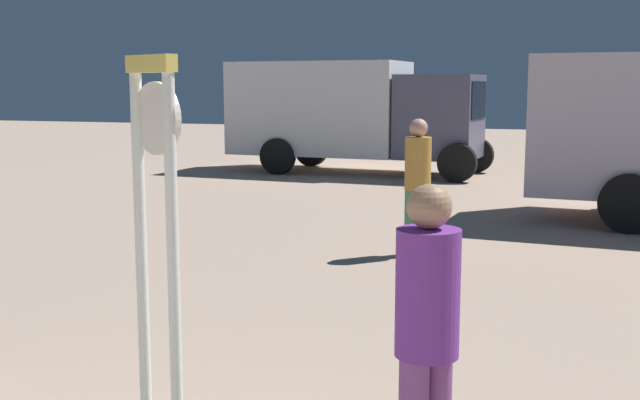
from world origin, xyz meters
The scene contains 4 objects.
standing_clock centered at (-0.25, 2.52, 1.45)m, with size 0.41×0.26×2.37m.
person_near_clock centered at (1.39, 2.38, 0.96)m, with size 0.33×0.33×1.71m.
person_distant centered at (0.02, 8.53, 1.00)m, with size 0.34×0.34×1.78m.
box_truck_far centered at (-3.74, 17.78, 1.56)m, with size 6.64×2.72×2.81m.
Camera 1 is at (2.14, -1.43, 2.19)m, focal length 43.97 mm.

